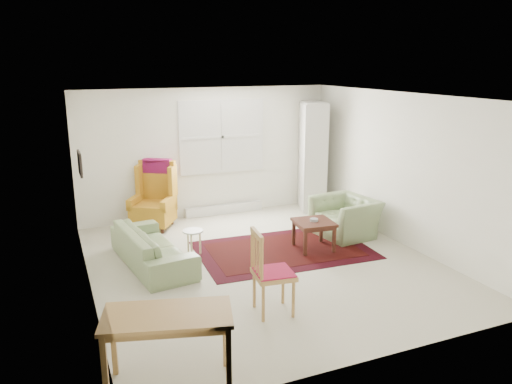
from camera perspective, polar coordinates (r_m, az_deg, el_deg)
name	(u,v)px	position (r m, az deg, el deg)	size (l,w,h in m)	color
room	(259,180)	(7.46, 0.40, 1.39)	(5.04, 5.54, 2.51)	beige
rug	(284,250)	(8.16, 3.19, -6.59)	(2.74, 1.76, 0.03)	black
sofa	(152,240)	(7.65, -11.80, -5.39)	(1.92, 0.75, 0.78)	#768B5C
armchair	(345,213)	(8.87, 10.16, -2.41)	(1.02, 0.90, 0.80)	#768B5C
wingback_chair	(152,195)	(9.23, -11.77, -0.39)	(0.71, 0.76, 1.24)	#C1851D
coffee_table	(314,235)	(8.18, 6.59, -4.91)	(0.59, 0.59, 0.48)	#401C13
stool	(193,243)	(7.94, -7.19, -5.77)	(0.32, 0.32, 0.43)	white
cabinet	(313,156)	(10.24, 6.49, 4.07)	(0.46, 0.88, 2.20)	silver
desk	(169,350)	(4.94, -9.93, -17.35)	(1.18, 0.59, 0.75)	#AC8145
desk_chair	(274,272)	(6.06, 2.03, -9.11)	(0.46, 0.46, 1.06)	#AC8145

